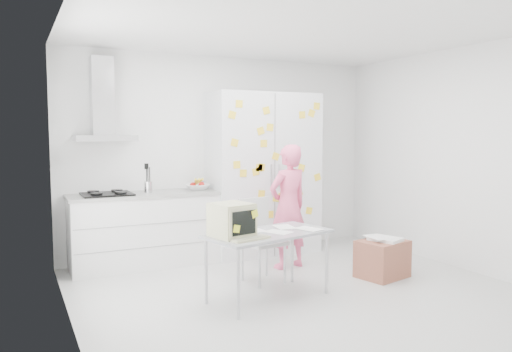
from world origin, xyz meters
name	(u,v)px	position (x,y,z in m)	size (l,w,h in m)	color
floor	(298,291)	(0.00, 0.00, -0.01)	(4.50, 4.00, 0.02)	silver
walls	(267,160)	(0.00, 0.72, 1.35)	(4.52, 4.01, 2.70)	white
ceiling	(300,30)	(0.00, 0.00, 2.70)	(4.50, 4.00, 0.02)	white
counter_run	(145,229)	(-1.20, 1.70, 0.47)	(1.84, 0.63, 1.28)	white
range_hood	(103,108)	(-1.65, 1.84, 1.96)	(0.70, 0.48, 1.01)	silver
tall_cabinet	(264,174)	(0.45, 1.67, 1.10)	(1.50, 0.68, 2.20)	silver
person	(288,206)	(0.36, 0.84, 0.76)	(0.56, 0.36, 1.52)	#FA618E
desk	(246,227)	(-0.65, -0.11, 0.76)	(1.36, 0.89, 1.00)	#9FA1A9
chair	(259,235)	(-0.20, 0.51, 0.53)	(0.48, 0.48, 0.93)	silver
cardboard_box	(382,258)	(1.13, -0.01, 0.22)	(0.62, 0.54, 0.47)	#9B5B43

